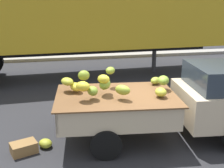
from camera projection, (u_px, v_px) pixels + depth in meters
ground at (145, 137)px, 6.63m from camera, size 220.00×220.00×0.00m
curb_strip at (93, 56)px, 15.30m from camera, size 80.00×0.80×0.16m
pickup_truck at (195, 100)px, 6.49m from camera, size 4.82×2.20×1.70m
semi_trailer at (75, 13)px, 11.00m from camera, size 12.10×3.11×3.95m
fallen_banana_bunch_near_tailgate at (45, 143)px, 6.17m from camera, size 0.40×0.41×0.19m
produce_crate at (24, 148)px, 5.95m from camera, size 0.61×0.52×0.24m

